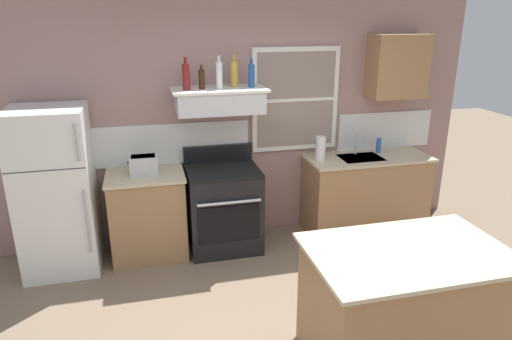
% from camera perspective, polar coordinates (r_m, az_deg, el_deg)
% --- Properties ---
extents(back_wall, '(5.40, 0.11, 2.70)m').
position_cam_1_polar(back_wall, '(5.11, -1.91, 6.38)').
color(back_wall, gray).
rests_on(back_wall, ground_plane).
extents(refrigerator, '(0.70, 0.72, 1.64)m').
position_cam_1_polar(refrigerator, '(4.86, -23.67, -2.45)').
color(refrigerator, white).
rests_on(refrigerator, ground_plane).
extents(counter_left_of_stove, '(0.79, 0.63, 0.91)m').
position_cam_1_polar(counter_left_of_stove, '(4.97, -13.31, -5.40)').
color(counter_left_of_stove, '#9E754C').
rests_on(counter_left_of_stove, ground_plane).
extents(toaster, '(0.30, 0.20, 0.19)m').
position_cam_1_polar(toaster, '(4.78, -13.85, 0.67)').
color(toaster, silver).
rests_on(toaster, counter_left_of_stove).
extents(stove_range, '(0.76, 0.69, 1.09)m').
position_cam_1_polar(stove_range, '(4.99, -4.08, -4.70)').
color(stove_range, black).
rests_on(stove_range, ground_plane).
extents(range_hood_shelf, '(0.96, 0.52, 0.24)m').
position_cam_1_polar(range_hood_shelf, '(4.74, -4.61, 8.71)').
color(range_hood_shelf, silver).
extents(bottle_red_label_wine, '(0.07, 0.07, 0.32)m').
position_cam_1_polar(bottle_red_label_wine, '(4.62, -8.72, 11.48)').
color(bottle_red_label_wine, maroon).
rests_on(bottle_red_label_wine, range_hood_shelf).
extents(bottle_brown_stout, '(0.06, 0.06, 0.24)m').
position_cam_1_polar(bottle_brown_stout, '(4.67, -6.80, 11.23)').
color(bottle_brown_stout, '#381E0F').
rests_on(bottle_brown_stout, range_hood_shelf).
extents(bottle_clear_tall, '(0.06, 0.06, 0.32)m').
position_cam_1_polar(bottle_clear_tall, '(4.65, -4.62, 11.71)').
color(bottle_clear_tall, silver).
rests_on(bottle_clear_tall, range_hood_shelf).
extents(bottle_champagne_gold_foil, '(0.08, 0.08, 0.33)m').
position_cam_1_polar(bottle_champagne_gold_foil, '(4.79, -2.73, 11.96)').
color(bottle_champagne_gold_foil, '#B29333').
rests_on(bottle_champagne_gold_foil, range_hood_shelf).
extents(bottle_blue_liqueur, '(0.07, 0.07, 0.29)m').
position_cam_1_polar(bottle_blue_liqueur, '(4.75, -0.58, 11.74)').
color(bottle_blue_liqueur, '#1E478C').
rests_on(bottle_blue_liqueur, range_hood_shelf).
extents(counter_right_with_sink, '(1.43, 0.63, 0.91)m').
position_cam_1_polar(counter_right_with_sink, '(5.54, 13.43, -2.80)').
color(counter_right_with_sink, '#9E754C').
rests_on(counter_right_with_sink, ground_plane).
extents(sink_faucet, '(0.03, 0.17, 0.28)m').
position_cam_1_polar(sink_faucet, '(5.39, 12.52, 3.67)').
color(sink_faucet, silver).
rests_on(sink_faucet, counter_right_with_sink).
extents(paper_towel_roll, '(0.11, 0.11, 0.27)m').
position_cam_1_polar(paper_towel_roll, '(5.12, 8.06, 2.68)').
color(paper_towel_roll, white).
rests_on(paper_towel_roll, counter_right_with_sink).
extents(dish_soap_bottle, '(0.06, 0.06, 0.18)m').
position_cam_1_polar(dish_soap_bottle, '(5.54, 15.05, 2.98)').
color(dish_soap_bottle, blue).
rests_on(dish_soap_bottle, counter_right_with_sink).
extents(kitchen_island, '(1.40, 0.90, 0.91)m').
position_cam_1_polar(kitchen_island, '(3.60, 17.84, -15.86)').
color(kitchen_island, '#9E754C').
rests_on(kitchen_island, ground_plane).
extents(upper_cabinet_right, '(0.64, 0.32, 0.70)m').
position_cam_1_polar(upper_cabinet_right, '(5.49, 17.25, 12.24)').
color(upper_cabinet_right, '#9E754C').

